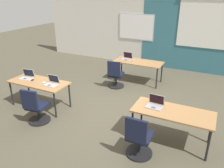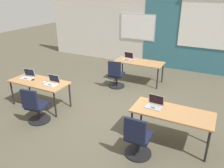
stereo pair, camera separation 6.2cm
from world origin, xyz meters
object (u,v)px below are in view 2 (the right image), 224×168
(laptop_far_left, at_px, (128,58))
(mouse_near_left_inner, at_px, (44,82))
(desk_near_left, at_px, (39,83))
(desk_near_right, at_px, (172,114))
(chair_far_left, at_px, (116,76))
(mouse_near_left_end, at_px, (33,80))
(desk_far_center, at_px, (139,63))
(chair_near_left_inner, at_px, (36,108))
(chair_near_right_inner, at_px, (138,140))
(mouse_far_left, at_px, (135,60))
(laptop_near_right_inner, at_px, (155,104))
(laptop_near_left_end, at_px, (28,76))
(laptop_near_left_inner, at_px, (52,82))

(laptop_far_left, relative_size, mouse_near_left_inner, 3.14)
(desk_near_left, bearing_deg, laptop_far_left, 65.56)
(laptop_far_left, xyz_separation_m, mouse_near_left_inner, (-1.11, -2.88, -0.03))
(desk_near_left, distance_m, desk_near_right, 3.50)
(chair_far_left, bearing_deg, desk_near_left, 49.34)
(desk_near_left, bearing_deg, mouse_near_left_end, -176.23)
(desk_near_right, distance_m, desk_far_center, 3.30)
(mouse_near_left_end, xyz_separation_m, chair_near_left_inner, (0.69, -0.67, -0.36))
(desk_near_left, relative_size, chair_near_left_inner, 1.74)
(mouse_near_left_end, bearing_deg, mouse_near_left_inner, -0.48)
(desk_near_left, relative_size, chair_near_right_inner, 1.74)
(mouse_near_left_end, distance_m, mouse_near_left_inner, 0.39)
(mouse_far_left, bearing_deg, desk_near_left, -118.79)
(chair_near_right_inner, relative_size, chair_near_left_inner, 1.00)
(laptop_far_left, bearing_deg, mouse_near_left_inner, -107.16)
(laptop_far_left, bearing_deg, laptop_near_right_inner, -53.41)
(mouse_far_left, distance_m, mouse_near_left_inner, 3.17)
(chair_near_right_inner, bearing_deg, desk_near_right, -121.98)
(desk_far_center, bearing_deg, chair_far_left, -121.69)
(desk_near_left, relative_size, chair_far_left, 1.74)
(mouse_near_left_end, relative_size, chair_far_left, 0.11)
(desk_near_right, relative_size, mouse_near_left_inner, 14.44)
(laptop_near_left_end, xyz_separation_m, mouse_far_left, (2.02, 2.79, -0.03))
(desk_near_left, xyz_separation_m, laptop_near_left_inner, (0.43, 0.01, 0.11))
(mouse_near_left_end, bearing_deg, desk_near_right, 0.20)
(mouse_far_left, bearing_deg, desk_far_center, -14.19)
(desk_far_center, bearing_deg, laptop_far_left, 171.98)
(desk_far_center, xyz_separation_m, laptop_near_left_inner, (-1.32, -2.79, 0.11))
(desk_near_right, height_order, chair_near_right_inner, chair_near_right_inner)
(chair_far_left, bearing_deg, laptop_near_right_inner, 124.35)
(laptop_near_left_inner, xyz_separation_m, mouse_near_left_inner, (-0.24, -0.02, -0.03))
(laptop_far_left, distance_m, chair_near_right_inner, 4.01)
(mouse_near_left_end, distance_m, laptop_near_right_inner, 3.31)
(desk_near_right, height_order, mouse_far_left, mouse_far_left)
(chair_near_left_inner, bearing_deg, laptop_near_left_end, -46.91)
(mouse_near_left_end, distance_m, chair_far_left, 2.54)
(desk_near_left, distance_m, chair_near_right_inner, 3.15)
(desk_far_center, relative_size, laptop_near_left_inner, 4.77)
(chair_far_left, bearing_deg, mouse_far_left, -118.11)
(mouse_near_left_end, distance_m, laptop_far_left, 3.24)
(desk_near_left, relative_size, laptop_near_left_end, 4.29)
(desk_near_left, relative_size, mouse_near_left_inner, 14.44)
(chair_far_left, distance_m, chair_near_left_inner, 2.82)
(mouse_near_left_end, xyz_separation_m, chair_near_right_inner, (3.25, -0.71, -0.36))
(laptop_near_left_end, relative_size, chair_near_right_inner, 0.41)
(desk_near_left, bearing_deg, mouse_near_left_inner, -4.70)
(chair_near_left_inner, bearing_deg, chair_far_left, -115.12)
(chair_near_right_inner, bearing_deg, laptop_near_left_end, -13.03)
(desk_far_center, relative_size, mouse_near_left_inner, 14.44)
(mouse_near_left_inner, bearing_deg, desk_near_right, 0.28)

